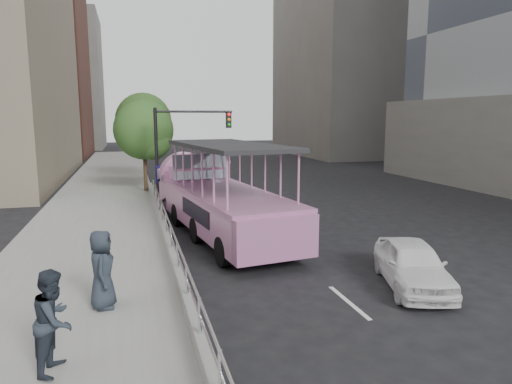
{
  "coord_description": "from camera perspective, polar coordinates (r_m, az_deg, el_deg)",
  "views": [
    {
      "loc": [
        -4.26,
        -12.05,
        4.68
      ],
      "look_at": [
        -0.04,
        3.16,
        2.1
      ],
      "focal_mm": 32.0,
      "sensor_mm": 36.0,
      "label": 1
    }
  ],
  "objects": [
    {
      "name": "midrise_stone_b",
      "position": [
        77.14,
        -24.83,
        12.4
      ],
      "size": [
        16.0,
        14.0,
        20.0
      ],
      "primitive_type": "cube",
      "color": "gray",
      "rests_on": "ground"
    },
    {
      "name": "ground",
      "position": [
        13.61,
        3.79,
        -10.86
      ],
      "size": [
        160.0,
        160.0,
        0.0
      ],
      "primitive_type": "plane",
      "color": "black"
    },
    {
      "name": "parking_sign",
      "position": [
        22.31,
        -12.1,
        1.03
      ],
      "size": [
        0.23,
        0.52,
        2.44
      ],
      "color": "black",
      "rests_on": "ground"
    },
    {
      "name": "street_tree_near",
      "position": [
        28.01,
        -13.64,
        7.26
      ],
      "size": [
        3.52,
        3.52,
        5.72
      ],
      "color": "#362518",
      "rests_on": "ground"
    },
    {
      "name": "midrise_brick",
      "position": [
        62.16,
        -29.32,
        15.83
      ],
      "size": [
        18.0,
        16.0,
        26.0
      ],
      "primitive_type": "cube",
      "color": "brown",
      "rests_on": "ground"
    },
    {
      "name": "traffic_signal",
      "position": [
        24.71,
        -9.61,
        6.41
      ],
      "size": [
        4.2,
        0.32,
        5.2
      ],
      "color": "black",
      "rests_on": "ground"
    },
    {
      "name": "sidewalk",
      "position": [
        22.56,
        -18.98,
        -2.82
      ],
      "size": [
        5.5,
        80.0,
        0.3
      ],
      "primitive_type": "cube",
      "color": "#9B9A95",
      "rests_on": "ground"
    },
    {
      "name": "car",
      "position": [
        13.56,
        18.97,
        -8.51
      ],
      "size": [
        2.66,
        4.15,
        1.31
      ],
      "primitive_type": "imported",
      "rotation": [
        0.0,
        0.0,
        -0.31
      ],
      "color": "white",
      "rests_on": "ground"
    },
    {
      "name": "midrise_stone_a",
      "position": [
        62.97,
        14.34,
        19.36
      ],
      "size": [
        20.0,
        20.0,
        32.0
      ],
      "primitive_type": "cube",
      "color": "gray",
      "rests_on": "ground"
    },
    {
      "name": "duck_boat",
      "position": [
        18.75,
        -5.0,
        -0.89
      ],
      "size": [
        4.22,
        11.5,
        3.73
      ],
      "color": "black",
      "rests_on": "ground"
    },
    {
      "name": "pedestrian_far",
      "position": [
        11.24,
        -18.69,
        -9.17
      ],
      "size": [
        0.61,
        0.92,
        1.84
      ],
      "primitive_type": "imported",
      "rotation": [
        0.0,
        0.0,
        1.55
      ],
      "color": "#272F3A",
      "rests_on": "sidewalk"
    },
    {
      "name": "pedestrian_mid",
      "position": [
        8.91,
        -23.92,
        -14.45
      ],
      "size": [
        0.88,
        1.03,
        1.83
      ],
      "primitive_type": "imported",
      "rotation": [
        0.0,
        0.0,
        1.34
      ],
      "color": "#272F3A",
      "rests_on": "sidewalk"
    },
    {
      "name": "pedestrian_near",
      "position": [
        11.4,
        -18.7,
        -9.0
      ],
      "size": [
        0.62,
        0.76,
        1.81
      ],
      "primitive_type": "imported",
      "rotation": [
        0.0,
        0.0,
        1.25
      ],
      "color": "#272F3A",
      "rests_on": "sidewalk"
    },
    {
      "name": "guardrail",
      "position": [
        14.54,
        -10.57,
        -4.98
      ],
      "size": [
        0.07,
        22.0,
        0.71
      ],
      "color": "silver",
      "rests_on": "kerb_wall"
    },
    {
      "name": "street_tree_far",
      "position": [
        34.0,
        -13.69,
        8.39
      ],
      "size": [
        3.97,
        3.97,
        6.45
      ],
      "color": "#362518",
      "rests_on": "ground"
    },
    {
      "name": "kerb_wall",
      "position": [
        14.71,
        -10.5,
        -7.48
      ],
      "size": [
        0.24,
        30.0,
        0.36
      ],
      "primitive_type": "cube",
      "color": "#9C9C97",
      "rests_on": "sidewalk"
    }
  ]
}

